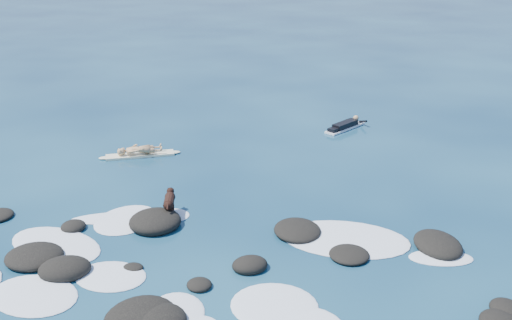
# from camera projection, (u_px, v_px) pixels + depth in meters

# --- Properties ---
(ground) EXTENTS (160.00, 160.00, 0.00)m
(ground) POSITION_uv_depth(u_px,v_px,m) (219.00, 245.00, 15.06)
(ground) COLOR #0A2642
(ground) RESTS_ON ground
(reef_rocks) EXTENTS (14.45, 7.25, 0.56)m
(reef_rocks) POSITION_uv_depth(u_px,v_px,m) (193.00, 274.00, 13.55)
(reef_rocks) COLOR black
(reef_rocks) RESTS_ON ground
(breaking_foam) EXTENTS (14.93, 6.97, 0.12)m
(breaking_foam) POSITION_uv_depth(u_px,v_px,m) (151.00, 267.00, 14.04)
(breaking_foam) COLOR white
(breaking_foam) RESTS_ON ground
(standing_surfer_rig) EXTENTS (2.88, 1.44, 1.71)m
(standing_surfer_rig) POSITION_uv_depth(u_px,v_px,m) (139.00, 139.00, 20.99)
(standing_surfer_rig) COLOR #F3EEC3
(standing_surfer_rig) RESTS_ON ground
(paddling_surfer_rig) EXTENTS (1.78, 2.23, 0.43)m
(paddling_surfer_rig) POSITION_uv_depth(u_px,v_px,m) (346.00, 126.00, 24.26)
(paddling_surfer_rig) COLOR white
(paddling_surfer_rig) RESTS_ON ground
(dog) EXTENTS (0.46, 1.20, 0.77)m
(dog) POSITION_uv_depth(u_px,v_px,m) (169.00, 200.00, 16.44)
(dog) COLOR black
(dog) RESTS_ON ground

